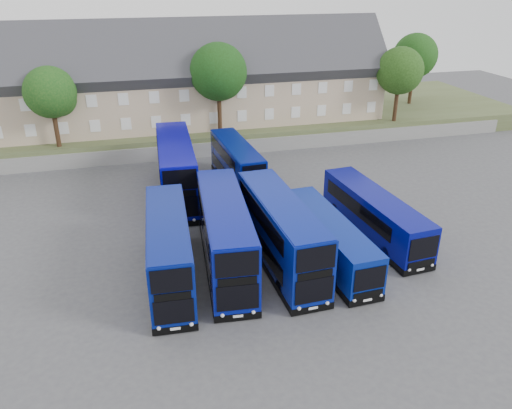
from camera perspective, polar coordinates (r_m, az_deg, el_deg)
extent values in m
plane|color=#47474C|center=(31.00, 1.40, -9.09)|extent=(120.00, 120.00, 0.00)
cube|color=slate|center=(51.89, -5.93, 6.23)|extent=(70.00, 0.40, 1.50)
cube|color=#4C552F|center=(61.29, -7.47, 9.36)|extent=(80.00, 20.00, 2.00)
cube|color=tan|center=(57.03, -25.61, 10.11)|extent=(6.00, 8.00, 6.00)
cube|color=#35353A|center=(56.45, -26.18, 13.03)|extent=(6.00, 10.40, 10.40)
cube|color=brown|center=(55.67, -25.39, 17.09)|extent=(0.60, 0.90, 1.40)
cube|color=tan|center=(56.20, -19.54, 10.93)|extent=(6.00, 8.00, 6.00)
cube|color=#35353A|center=(55.62, -20.00, 13.91)|extent=(6.00, 10.40, 10.40)
cube|color=brown|center=(54.99, -18.98, 18.02)|extent=(0.60, 0.90, 1.40)
cube|color=tan|center=(56.01, -13.34, 11.64)|extent=(6.00, 8.00, 6.00)
cube|color=#35353A|center=(55.43, -13.65, 14.65)|extent=(6.00, 10.40, 10.40)
cube|color=brown|center=(54.96, -12.43, 18.74)|extent=(0.60, 0.90, 1.40)
cube|color=tan|center=(56.46, -7.13, 12.21)|extent=(6.00, 8.00, 6.00)
cube|color=#35353A|center=(55.88, -7.30, 15.21)|extent=(6.00, 10.40, 10.40)
cube|color=brown|center=(55.58, -5.91, 19.22)|extent=(0.60, 0.90, 1.40)
cube|color=tan|center=(57.54, -1.07, 12.64)|extent=(6.00, 8.00, 6.00)
cube|color=#35353A|center=(56.97, -1.09, 15.59)|extent=(6.00, 10.40, 10.40)
cube|color=brown|center=(56.83, 0.43, 19.47)|extent=(0.60, 0.90, 1.40)
cube|color=tan|center=(59.21, 4.73, 12.92)|extent=(6.00, 8.00, 6.00)
cube|color=#35353A|center=(58.65, 4.83, 15.78)|extent=(6.00, 10.40, 10.40)
cube|color=brown|center=(58.67, 6.44, 19.50)|extent=(0.60, 0.90, 1.40)
cube|color=tan|center=(61.42, 10.17, 13.06)|extent=(6.00, 8.00, 6.00)
cube|color=#35353A|center=(60.88, 10.39, 15.82)|extent=(6.00, 10.40, 10.40)
cube|color=brown|center=(61.05, 12.04, 19.36)|extent=(0.60, 0.90, 1.40)
cube|color=navy|center=(30.64, -9.93, -4.92)|extent=(3.02, 10.65, 3.86)
cube|color=black|center=(31.67, -9.67, -8.02)|extent=(3.07, 10.69, 0.45)
cube|color=black|center=(26.64, -9.36, -12.03)|extent=(2.09, 0.19, 1.44)
cube|color=black|center=(25.54, -9.66, -8.60)|extent=(2.09, 0.19, 1.34)
cylinder|color=black|center=(29.05, -11.53, -11.12)|extent=(0.36, 1.02, 1.00)
cube|color=#071286|center=(31.49, -3.57, -3.31)|extent=(3.56, 11.62, 4.22)
cube|color=black|center=(32.57, -3.47, -6.65)|extent=(3.61, 11.66, 0.45)
cube|color=black|center=(27.09, -2.10, -10.61)|extent=(2.30, 0.26, 1.56)
cube|color=black|center=(25.93, -2.18, -6.88)|extent=(2.30, 0.26, 1.46)
cylinder|color=black|center=(29.45, -4.92, -10.06)|extent=(0.38, 1.02, 1.00)
cube|color=navy|center=(31.87, 2.82, -3.03)|extent=(2.96, 11.25, 4.11)
cube|color=black|center=(32.91, 2.74, -6.27)|extent=(3.01, 11.29, 0.45)
cube|color=black|center=(27.87, 6.68, -9.75)|extent=(2.24, 0.15, 1.52)
cube|color=black|center=(26.76, 6.89, -6.18)|extent=(2.24, 0.15, 1.42)
cylinder|color=black|center=(29.82, 2.88, -9.50)|extent=(0.34, 1.01, 1.00)
cube|color=#0909A6|center=(42.24, -9.12, 4.20)|extent=(3.36, 12.12, 4.45)
cube|color=black|center=(43.09, -8.91, 1.38)|extent=(3.41, 12.16, 0.45)
cube|color=black|center=(37.03, -8.48, -0.32)|extent=(2.43, 0.19, 1.64)
cube|color=black|center=(36.16, -8.70, 2.80)|extent=(2.43, 0.19, 1.53)
cylinder|color=black|center=(39.53, -10.34, -0.67)|extent=(0.35, 1.01, 1.00)
cube|color=navy|center=(43.72, -2.21, 4.65)|extent=(2.85, 10.01, 3.61)
cube|color=black|center=(44.40, -2.17, 2.41)|extent=(2.89, 10.05, 0.45)
cube|color=black|center=(39.60, -0.19, 1.23)|extent=(1.95, 0.18, 1.35)
cube|color=black|center=(38.91, -0.19, 3.66)|extent=(1.95, 0.18, 1.26)
cylinder|color=black|center=(41.66, -2.41, 1.12)|extent=(0.36, 1.02, 1.00)
cube|color=navy|center=(33.01, 8.29, -3.72)|extent=(2.78, 10.85, 2.61)
cube|color=black|center=(33.67, 8.15, -5.73)|extent=(2.82, 10.89, 0.45)
cube|color=black|center=(28.87, 12.90, -8.28)|extent=(1.94, 0.16, 1.43)
cylinder|color=black|center=(30.80, 9.03, -8.57)|extent=(0.35, 1.01, 1.00)
cube|color=#060B7E|center=(36.68, 13.36, -0.94)|extent=(3.28, 11.51, 2.77)
cube|color=black|center=(37.32, 13.14, -2.92)|extent=(3.32, 11.55, 0.45)
cube|color=black|center=(32.53, 18.64, -4.76)|extent=(2.06, 0.23, 1.51)
cylinder|color=black|center=(34.20, 14.72, -5.46)|extent=(0.38, 1.02, 1.00)
cylinder|color=#382314|center=(51.87, -21.88, 8.17)|extent=(0.44, 0.44, 3.75)
sphere|color=#113E12|center=(51.09, -22.49, 11.77)|extent=(4.80, 4.80, 4.80)
sphere|color=#113E12|center=(51.56, -21.64, 11.15)|extent=(3.30, 3.30, 3.30)
cylinder|color=#382314|center=(52.62, -4.19, 10.55)|extent=(0.44, 0.44, 4.50)
sphere|color=#17340E|center=(51.76, -4.33, 14.89)|extent=(5.76, 5.76, 5.76)
sphere|color=#17340E|center=(52.42, -3.72, 14.04)|extent=(3.96, 3.96, 3.96)
cylinder|color=#382314|center=(59.11, 15.70, 11.07)|extent=(0.44, 0.44, 4.00)
sphere|color=#1B370F|center=(58.40, 16.12, 14.49)|extent=(5.12, 5.12, 5.12)
sphere|color=#1B370F|center=(59.18, 16.35, 13.80)|extent=(3.52, 3.52, 3.52)
cylinder|color=#382314|center=(67.98, 17.31, 12.73)|extent=(0.44, 0.44, 4.25)
sphere|color=#1A3E10|center=(67.34, 17.74, 15.90)|extent=(5.44, 5.44, 5.44)
sphere|color=#1A3E10|center=(68.11, 17.91, 15.24)|extent=(3.74, 3.74, 3.74)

